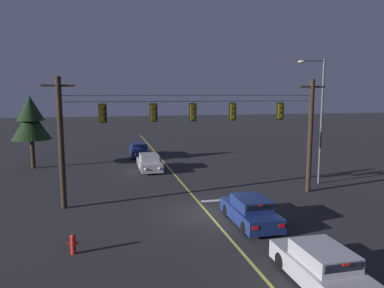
{
  "coord_description": "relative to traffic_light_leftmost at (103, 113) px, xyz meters",
  "views": [
    {
      "loc": [
        -5.35,
        -18.4,
        6.54
      ],
      "look_at": [
        0.0,
        3.94,
        3.35
      ],
      "focal_mm": 33.85,
      "sensor_mm": 36.0,
      "label": 1
    }
  ],
  "objects": [
    {
      "name": "fire_hydrant",
      "position": [
        -1.31,
        -6.41,
        -5.0
      ],
      "size": [
        0.44,
        0.22,
        0.84
      ],
      "color": "red",
      "rests_on": "ground"
    },
    {
      "name": "lane_centre_stripe",
      "position": [
        5.5,
        6.02,
        -5.44
      ],
      "size": [
        0.14,
        60.0,
        0.01
      ],
      "primitive_type": "cube",
      "color": "#D1C64C",
      "rests_on": "ground"
    },
    {
      "name": "car_oncoming_lead",
      "position": [
        3.7,
        9.33,
        -4.79
      ],
      "size": [
        1.8,
        4.42,
        1.39
      ],
      "color": "#A5A5AD",
      "rests_on": "ground"
    },
    {
      "name": "traffic_light_rightmost",
      "position": [
        11.14,
        0.0,
        0.0
      ],
      "size": [
        0.48,
        0.41,
        1.22
      ],
      "color": "black"
    },
    {
      "name": "traffic_light_centre",
      "position": [
        5.35,
        0.0,
        0.0
      ],
      "size": [
        0.48,
        0.41,
        1.22
      ],
      "color": "black"
    },
    {
      "name": "car_waiting_near_lane",
      "position": [
        7.14,
        -4.84,
        -4.79
      ],
      "size": [
        1.8,
        4.33,
        1.39
      ],
      "color": "navy",
      "rests_on": "ground"
    },
    {
      "name": "ground_plane",
      "position": [
        5.5,
        -2.92,
        -5.44
      ],
      "size": [
        180.0,
        180.0,
        0.0
      ],
      "primitive_type": "plane",
      "color": "#28282B"
    },
    {
      "name": "traffic_light_right_inner",
      "position": [
        7.91,
        0.0,
        0.0
      ],
      "size": [
        0.48,
        0.41,
        1.22
      ],
      "color": "black"
    },
    {
      "name": "signal_span_assembly",
      "position": [
        5.5,
        0.02,
        -1.54
      ],
      "size": [
        17.45,
        0.32,
        7.49
      ],
      "color": "#2D2116",
      "rests_on": "ground"
    },
    {
      "name": "car_waiting_second_near",
      "position": [
        7.2,
        -10.97,
        -4.79
      ],
      "size": [
        1.8,
        4.33,
        1.39
      ],
      "color": "#A5A5AD",
      "rests_on": "ground"
    },
    {
      "name": "traffic_light_left_inner",
      "position": [
        2.94,
        0.0,
        0.0
      ],
      "size": [
        0.48,
        0.41,
        1.22
      ],
      "color": "black"
    },
    {
      "name": "car_oncoming_trailing",
      "position": [
        3.49,
        16.53,
        -4.79
      ],
      "size": [
        1.8,
        4.42,
        1.39
      ],
      "color": "navy",
      "rests_on": "ground"
    },
    {
      "name": "stop_bar_paint",
      "position": [
        7.4,
        -0.58,
        -5.44
      ],
      "size": [
        3.4,
        0.36,
        0.01
      ],
      "primitive_type": "cube",
      "color": "silver",
      "rests_on": "ground"
    },
    {
      "name": "traffic_light_leftmost",
      "position": [
        0.0,
        0.0,
        0.0
      ],
      "size": [
        0.48,
        0.41,
        1.22
      ],
      "color": "black"
    },
    {
      "name": "street_lamp_corner",
      "position": [
        14.97,
        1.77,
        -0.13
      ],
      "size": [
        2.11,
        0.3,
        8.96
      ],
      "color": "#4C4F54",
      "rests_on": "ground"
    },
    {
      "name": "tree_verge_near",
      "position": [
        -6.2,
        12.62,
        -1.17
      ],
      "size": [
        3.33,
        3.33,
        6.39
      ],
      "color": "#332316",
      "rests_on": "ground"
    }
  ]
}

